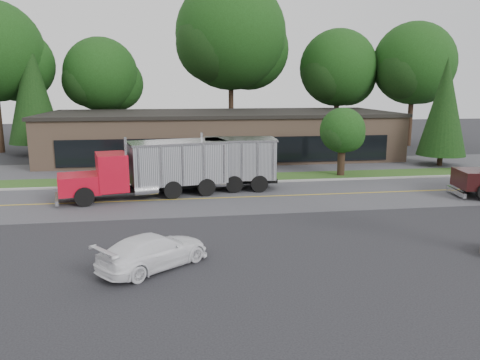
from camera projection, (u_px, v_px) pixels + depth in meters
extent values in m
plane|color=#323237|center=(241.00, 248.00, 19.88)|extent=(140.00, 140.00, 0.00)
cube|color=slate|center=(219.00, 198.00, 28.60)|extent=(60.00, 8.00, 0.02)
cube|color=gold|center=(219.00, 198.00, 28.60)|extent=(60.00, 0.12, 0.01)
cube|color=#9E9E99|center=(213.00, 184.00, 32.67)|extent=(60.00, 0.30, 0.12)
cube|color=#214C1A|center=(211.00, 179.00, 34.42)|extent=(60.00, 3.40, 0.03)
cube|color=slate|center=(205.00, 167.00, 39.27)|extent=(60.00, 7.00, 0.02)
cube|color=#8D6D56|center=(221.00, 136.00, 44.97)|extent=(32.00, 12.00, 4.00)
cylinder|color=#382619|center=(0.00, 126.00, 47.47)|extent=(0.56, 0.56, 5.42)
sphere|color=#14330E|center=(17.00, 65.00, 47.72)|extent=(7.43, 7.43, 7.43)
cylinder|color=#382619|center=(104.00, 129.00, 50.97)|extent=(0.56, 0.56, 4.26)
sphere|color=#14330E|center=(101.00, 74.00, 49.81)|extent=(7.79, 7.79, 7.79)
sphere|color=#14330E|center=(116.00, 84.00, 51.16)|extent=(5.84, 5.84, 5.84)
sphere|color=black|center=(88.00, 81.00, 49.08)|extent=(5.35, 5.35, 5.35)
cylinder|color=#382619|center=(231.00, 117.00, 52.75)|extent=(0.56, 0.56, 6.58)
sphere|color=#14330E|center=(231.00, 34.00, 50.97)|extent=(12.03, 12.03, 12.03)
sphere|color=#14330E|center=(249.00, 50.00, 53.05)|extent=(9.02, 9.02, 9.02)
sphere|color=black|center=(215.00, 44.00, 49.83)|extent=(8.27, 8.27, 8.27)
cylinder|color=#382619|center=(336.00, 124.00, 53.70)|extent=(0.56, 0.56, 4.68)
sphere|color=#14330E|center=(338.00, 68.00, 52.43)|extent=(8.56, 8.56, 8.56)
sphere|color=#14330E|center=(348.00, 78.00, 53.91)|extent=(6.42, 6.42, 6.42)
sphere|color=black|center=(329.00, 75.00, 51.62)|extent=(5.88, 5.88, 5.88)
cylinder|color=#382619|center=(410.00, 124.00, 52.89)|extent=(0.56, 0.56, 4.92)
sphere|color=#14330E|center=(414.00, 63.00, 51.56)|extent=(8.99, 8.99, 8.99)
sphere|color=#14330E|center=(422.00, 74.00, 53.12)|extent=(6.74, 6.74, 6.74)
sphere|color=black|center=(405.00, 71.00, 50.71)|extent=(6.18, 6.18, 6.18)
cylinder|color=#382619|center=(38.00, 149.00, 46.55)|extent=(0.44, 0.44, 1.00)
cone|color=black|center=(32.00, 90.00, 45.39)|extent=(5.07, 5.07, 10.36)
cylinder|color=#382619|center=(440.00, 160.00, 40.11)|extent=(0.44, 0.44, 1.00)
cone|color=black|center=(444.00, 107.00, 39.21)|extent=(4.01, 4.01, 8.20)
cylinder|color=#382619|center=(341.00, 163.00, 35.67)|extent=(0.56, 0.56, 1.86)
sphere|color=#14330E|center=(342.00, 130.00, 35.17)|extent=(3.40, 3.40, 3.40)
sphere|color=#14330E|center=(348.00, 135.00, 35.76)|extent=(2.55, 2.55, 2.55)
sphere|color=black|center=(337.00, 135.00, 34.85)|extent=(2.34, 2.34, 2.34)
cube|color=black|center=(152.00, 187.00, 28.97)|extent=(9.75, 3.09, 0.28)
cube|color=red|center=(79.00, 184.00, 27.37)|extent=(2.78, 2.75, 1.10)
cube|color=red|center=(112.00, 172.00, 27.92)|extent=(2.18, 2.71, 2.20)
cube|color=black|center=(99.00, 166.00, 27.58)|extent=(0.51, 2.06, 0.90)
cube|color=silver|center=(178.00, 163.00, 29.27)|extent=(6.24, 3.70, 2.50)
cube|color=silver|center=(177.00, 142.00, 29.01)|extent=(6.42, 3.88, 0.12)
cylinder|color=black|center=(82.00, 189.00, 28.61)|extent=(1.15, 0.58, 1.10)
cylinder|color=black|center=(84.00, 197.00, 26.51)|extent=(1.15, 0.58, 1.10)
cylinder|color=black|center=(181.00, 181.00, 30.77)|extent=(1.15, 0.58, 1.10)
cylinder|color=black|center=(190.00, 188.00, 28.66)|extent=(1.15, 0.58, 1.10)
cube|color=black|center=(221.00, 181.00, 30.97)|extent=(7.51, 1.45, 0.28)
cube|color=navy|center=(171.00, 173.00, 30.58)|extent=(1.92, 2.40, 1.10)
cube|color=navy|center=(193.00, 164.00, 30.59)|extent=(1.44, 2.47, 2.20)
cube|color=black|center=(185.00, 158.00, 30.46)|extent=(0.19, 2.10, 0.90)
cube|color=silver|center=(240.00, 159.00, 30.79)|extent=(4.60, 2.76, 2.50)
cube|color=silver|center=(240.00, 139.00, 30.53)|extent=(4.76, 2.92, 0.12)
cylinder|color=black|center=(175.00, 178.00, 31.83)|extent=(1.12, 0.42, 1.10)
cylinder|color=black|center=(173.00, 185.00, 29.58)|extent=(1.12, 0.42, 1.10)
cylinder|color=black|center=(243.00, 177.00, 32.23)|extent=(1.12, 0.42, 1.10)
cylinder|color=black|center=(247.00, 184.00, 29.98)|extent=(1.12, 0.42, 1.10)
cube|color=black|center=(475.00, 179.00, 28.77)|extent=(2.33, 2.59, 1.10)
cylinder|color=black|center=(468.00, 184.00, 30.00)|extent=(1.14, 0.52, 1.10)
imported|color=white|center=(154.00, 251.00, 17.65)|extent=(4.64, 4.20, 1.30)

